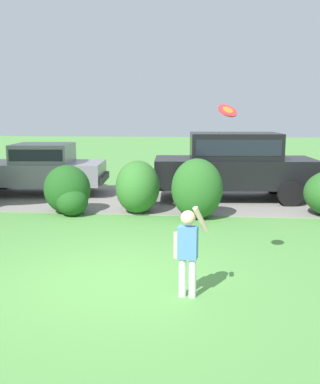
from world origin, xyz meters
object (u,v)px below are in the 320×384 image
at_px(parked_suv, 234,163).
at_px(child_thrower, 188,246).
at_px(parked_sedan, 37,167).
at_px(frisbee, 228,111).

height_order(parked_suv, child_thrower, parked_suv).
relative_size(parked_sedan, child_thrower, 3.52).
distance_m(parked_suv, child_thrower, 7.23).
height_order(parked_suv, frisbee, frisbee).
bearing_deg(child_thrower, parked_sedan, 123.21).
bearing_deg(parked_suv, child_thrower, -98.57).
bearing_deg(parked_sedan, child_thrower, -56.79).
bearing_deg(parked_suv, frisbee, -94.93).
bearing_deg(parked_suv, parked_sedan, 177.49).
bearing_deg(parked_sedan, frisbee, -51.38).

